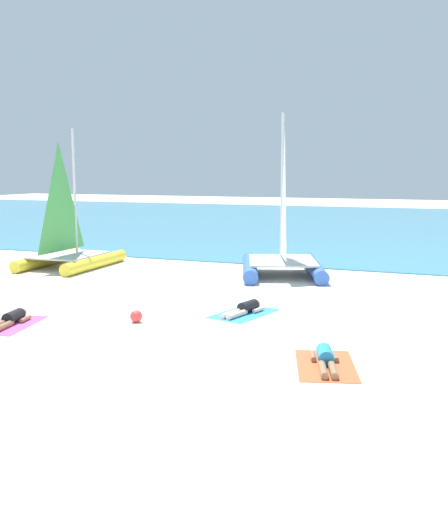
{
  "coord_description": "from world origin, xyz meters",
  "views": [
    {
      "loc": [
        6.29,
        -11.39,
        3.7
      ],
      "look_at": [
        0.0,
        4.78,
        1.2
      ],
      "focal_mm": 41.31,
      "sensor_mm": 36.0,
      "label": 1
    }
  ],
  "objects": [
    {
      "name": "sunbather_right",
      "position": [
        4.15,
        -0.48,
        0.13
      ],
      "size": [
        0.82,
        1.54,
        0.3
      ],
      "rotation": [
        0.0,
        0.0,
        0.29
      ],
      "color": "#268CCC",
      "rests_on": "towel_right"
    },
    {
      "name": "towel_left",
      "position": [
        -3.62,
        -0.31,
        0.01
      ],
      "size": [
        1.45,
        2.08,
        0.01
      ],
      "primitive_type": "cube",
      "rotation": [
        0.0,
        0.0,
        0.2
      ],
      "color": "#D84C99",
      "rests_on": "ground"
    },
    {
      "name": "towel_right",
      "position": [
        4.17,
        -0.54,
        0.01
      ],
      "size": [
        1.6,
        2.14,
        0.01
      ],
      "primitive_type": "cube",
      "rotation": [
        0.0,
        0.0,
        0.29
      ],
      "color": "#EA5933",
      "rests_on": "ground"
    },
    {
      "name": "ocean_water",
      "position": [
        0.0,
        30.63,
        0.03
      ],
      "size": [
        120.0,
        40.0,
        0.05
      ],
      "primitive_type": "cube",
      "color": "teal",
      "rests_on": "ground"
    },
    {
      "name": "sailboat_blue",
      "position": [
        0.66,
        8.84,
        0.86
      ],
      "size": [
        4.14,
        5.12,
        5.78
      ],
      "rotation": [
        0.0,
        0.0,
        0.34
      ],
      "color": "blue",
      "rests_on": "ground"
    },
    {
      "name": "sailboat_yellow",
      "position": [
        -7.5,
        7.49,
        0.8
      ],
      "size": [
        2.76,
        4.19,
        5.35
      ],
      "rotation": [
        0.0,
        0.0,
        0.04
      ],
      "color": "yellow",
      "rests_on": "ground"
    },
    {
      "name": "ground_plane",
      "position": [
        0.0,
        10.0,
        0.0
      ],
      "size": [
        120.0,
        120.0,
        0.0
      ],
      "primitive_type": "plane",
      "color": "silver"
    },
    {
      "name": "sunbather_left",
      "position": [
        -3.63,
        -0.25,
        0.13
      ],
      "size": [
        0.7,
        1.56,
        0.3
      ],
      "rotation": [
        0.0,
        0.0,
        0.2
      ],
      "color": "black",
      "rests_on": "towel_left"
    },
    {
      "name": "beach_ball",
      "position": [
        -0.86,
        1.02,
        0.15
      ],
      "size": [
        0.31,
        0.31,
        0.31
      ],
      "primitive_type": "sphere",
      "color": "red",
      "rests_on": "ground"
    },
    {
      "name": "towel_middle",
      "position": [
        1.32,
        2.83,
        0.01
      ],
      "size": [
        1.56,
        2.12,
        0.01
      ],
      "primitive_type": "cube",
      "rotation": [
        0.0,
        0.0,
        -0.27
      ],
      "color": "#338CD8",
      "rests_on": "ground"
    },
    {
      "name": "sunbather_middle",
      "position": [
        1.34,
        2.89,
        0.13
      ],
      "size": [
        0.79,
        1.55,
        0.3
      ],
      "rotation": [
        0.0,
        0.0,
        -0.27
      ],
      "color": "black",
      "rests_on": "towel_middle"
    }
  ]
}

